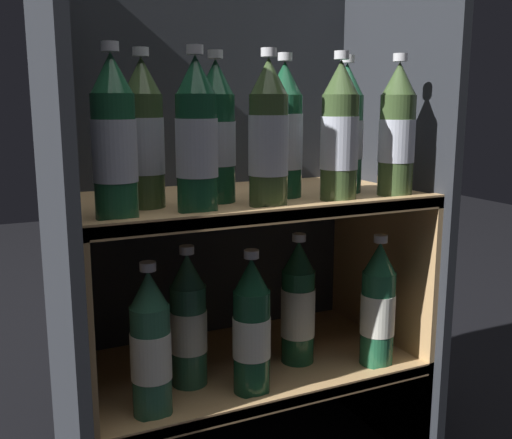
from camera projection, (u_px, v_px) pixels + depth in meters
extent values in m
cube|color=#23262B|center=(209.00, 202.00, 1.29)|extent=(0.69, 0.02, 1.03)
cube|color=#23262B|center=(58.00, 233.00, 0.98)|extent=(0.02, 0.39, 1.03)
cube|color=#23262B|center=(389.00, 203.00, 1.27)|extent=(0.02, 0.39, 1.03)
cube|color=tan|center=(245.00, 365.00, 1.18)|extent=(0.65, 0.35, 0.02)
cube|color=tan|center=(283.00, 401.00, 1.04)|extent=(0.65, 0.02, 0.03)
cube|color=tan|center=(375.00, 385.00, 1.34)|extent=(0.01, 0.35, 0.21)
cube|color=tan|center=(244.00, 200.00, 1.12)|extent=(0.65, 0.35, 0.02)
cube|color=tan|center=(285.00, 215.00, 0.98)|extent=(0.65, 0.02, 0.03)
cube|color=tan|center=(76.00, 371.00, 1.04)|extent=(0.01, 0.35, 0.54)
cube|color=tan|center=(378.00, 315.00, 1.31)|extent=(0.01, 0.35, 0.54)
cylinder|color=#194C2D|center=(115.00, 157.00, 0.88)|extent=(0.06, 0.06, 0.18)
cylinder|color=#ADB2C1|center=(115.00, 151.00, 0.88)|extent=(0.07, 0.07, 0.09)
cone|color=#194C2D|center=(111.00, 72.00, 0.86)|extent=(0.06, 0.06, 0.06)
cylinder|color=silver|center=(110.00, 46.00, 0.85)|extent=(0.03, 0.03, 0.01)
cylinder|color=#144228|center=(197.00, 154.00, 0.94)|extent=(0.06, 0.06, 0.18)
cylinder|color=#ADB2C1|center=(197.00, 148.00, 0.93)|extent=(0.07, 0.07, 0.09)
cone|color=#144228|center=(195.00, 74.00, 0.91)|extent=(0.06, 0.06, 0.06)
cylinder|color=silver|center=(195.00, 50.00, 0.91)|extent=(0.03, 0.03, 0.01)
cylinder|color=#384C28|center=(268.00, 151.00, 0.99)|extent=(0.06, 0.06, 0.18)
cylinder|color=#ADB2C1|center=(268.00, 145.00, 0.99)|extent=(0.07, 0.07, 0.10)
cone|color=#384C28|center=(269.00, 76.00, 0.97)|extent=(0.06, 0.06, 0.06)
cylinder|color=silver|center=(269.00, 52.00, 0.96)|extent=(0.03, 0.03, 0.01)
cylinder|color=#384C28|center=(339.00, 148.00, 1.05)|extent=(0.06, 0.06, 0.18)
cylinder|color=#ADB2C1|center=(339.00, 143.00, 1.05)|extent=(0.07, 0.07, 0.09)
cone|color=#384C28|center=(341.00, 77.00, 1.02)|extent=(0.06, 0.06, 0.06)
cylinder|color=silver|center=(342.00, 55.00, 1.02)|extent=(0.03, 0.03, 0.01)
cylinder|color=#384C28|center=(396.00, 146.00, 1.10)|extent=(0.06, 0.06, 0.18)
cylinder|color=#ADB2C1|center=(397.00, 141.00, 1.10)|extent=(0.07, 0.07, 0.08)
cone|color=#384C28|center=(399.00, 78.00, 1.08)|extent=(0.06, 0.06, 0.06)
cylinder|color=silver|center=(400.00, 57.00, 1.07)|extent=(0.03, 0.03, 0.01)
cylinder|color=#384C28|center=(144.00, 152.00, 0.98)|extent=(0.06, 0.06, 0.18)
cylinder|color=#ADB2C1|center=(144.00, 146.00, 0.97)|extent=(0.07, 0.07, 0.09)
cone|color=#384C28|center=(141.00, 75.00, 0.95)|extent=(0.06, 0.06, 0.06)
cylinder|color=silver|center=(141.00, 52.00, 0.94)|extent=(0.03, 0.03, 0.01)
cylinder|color=#144228|center=(217.00, 149.00, 1.03)|extent=(0.06, 0.06, 0.18)
cylinder|color=#ADB2C1|center=(216.00, 144.00, 1.03)|extent=(0.07, 0.07, 0.07)
cone|color=#144228|center=(216.00, 77.00, 1.00)|extent=(0.06, 0.06, 0.06)
cylinder|color=silver|center=(215.00, 54.00, 1.00)|extent=(0.03, 0.03, 0.01)
cylinder|color=#144228|center=(284.00, 146.00, 1.08)|extent=(0.06, 0.06, 0.18)
cylinder|color=#ADB2C1|center=(284.00, 141.00, 1.08)|extent=(0.07, 0.07, 0.10)
cone|color=#144228|center=(285.00, 78.00, 1.06)|extent=(0.06, 0.06, 0.06)
cylinder|color=silver|center=(285.00, 57.00, 1.05)|extent=(0.03, 0.03, 0.01)
cylinder|color=#1E5638|center=(345.00, 144.00, 1.14)|extent=(0.06, 0.06, 0.18)
cylinder|color=#ADB2C1|center=(345.00, 139.00, 1.14)|extent=(0.07, 0.07, 0.07)
cone|color=#1E5638|center=(347.00, 79.00, 1.12)|extent=(0.06, 0.06, 0.06)
cylinder|color=silver|center=(348.00, 59.00, 1.11)|extent=(0.03, 0.03, 0.01)
cylinder|color=#285B42|center=(151.00, 361.00, 0.96)|extent=(0.06, 0.06, 0.18)
cylinder|color=silver|center=(151.00, 355.00, 0.96)|extent=(0.07, 0.07, 0.08)
cone|color=#285B42|center=(149.00, 289.00, 0.94)|extent=(0.06, 0.06, 0.06)
cylinder|color=silver|center=(148.00, 266.00, 0.93)|extent=(0.03, 0.03, 0.01)
cylinder|color=#144228|center=(252.00, 342.00, 1.04)|extent=(0.06, 0.06, 0.18)
cylinder|color=silver|center=(252.00, 337.00, 1.04)|extent=(0.07, 0.07, 0.07)
cone|color=#144228|center=(252.00, 275.00, 1.02)|extent=(0.06, 0.06, 0.06)
cylinder|color=silver|center=(251.00, 254.00, 1.01)|extent=(0.03, 0.03, 0.01)
cylinder|color=#1E5638|center=(377.00, 318.00, 1.15)|extent=(0.06, 0.06, 0.18)
cylinder|color=silver|center=(378.00, 314.00, 1.15)|extent=(0.07, 0.07, 0.08)
cone|color=#1E5638|center=(380.00, 257.00, 1.13)|extent=(0.06, 0.06, 0.06)
cylinder|color=silver|center=(381.00, 239.00, 1.12)|extent=(0.03, 0.03, 0.01)
cylinder|color=#285B42|center=(189.00, 335.00, 1.07)|extent=(0.06, 0.06, 0.18)
cylinder|color=silver|center=(189.00, 330.00, 1.07)|extent=(0.07, 0.07, 0.08)
cone|color=#285B42|center=(187.00, 270.00, 1.04)|extent=(0.06, 0.06, 0.06)
cylinder|color=silver|center=(187.00, 250.00, 1.04)|extent=(0.03, 0.03, 0.01)
cylinder|color=#194C2D|center=(298.00, 316.00, 1.16)|extent=(0.06, 0.06, 0.18)
cylinder|color=silver|center=(298.00, 312.00, 1.16)|extent=(0.07, 0.07, 0.10)
cone|color=#194C2D|center=(299.00, 256.00, 1.14)|extent=(0.06, 0.06, 0.06)
cylinder|color=silver|center=(299.00, 237.00, 1.13)|extent=(0.03, 0.03, 0.01)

